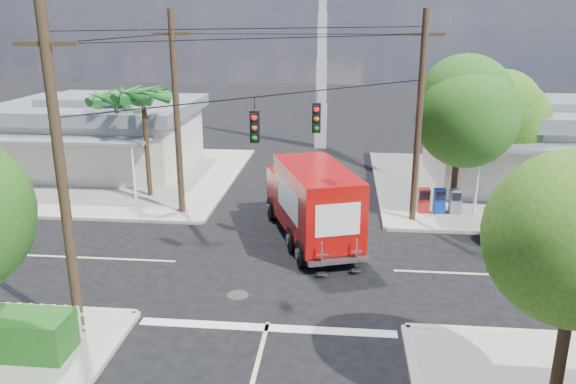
# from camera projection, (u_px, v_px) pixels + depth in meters

# --- Properties ---
(ground) EXTENTS (120.00, 120.00, 0.00)m
(ground) POSITION_uv_depth(u_px,v_px,m) (283.00, 266.00, 20.37)
(ground) COLOR black
(ground) RESTS_ON ground
(sidewalk_ne) EXTENTS (14.12, 14.12, 0.14)m
(sidewalk_ne) POSITION_uv_depth(u_px,v_px,m) (509.00, 187.00, 29.67)
(sidewalk_ne) COLOR #A29C92
(sidewalk_ne) RESTS_ON ground
(sidewalk_nw) EXTENTS (14.12, 14.12, 0.14)m
(sidewalk_nw) POSITION_uv_depth(u_px,v_px,m) (112.00, 177.00, 31.72)
(sidewalk_nw) COLOR #A29C92
(sidewalk_nw) RESTS_ON ground
(road_markings) EXTENTS (32.00, 32.00, 0.01)m
(road_markings) POSITION_uv_depth(u_px,v_px,m) (278.00, 284.00, 18.97)
(road_markings) COLOR beige
(road_markings) RESTS_ON ground
(building_ne) EXTENTS (11.80, 10.20, 4.50)m
(building_ne) POSITION_uv_depth(u_px,v_px,m) (539.00, 142.00, 29.89)
(building_ne) COLOR beige
(building_ne) RESTS_ON sidewalk_ne
(building_nw) EXTENTS (10.80, 10.20, 4.30)m
(building_nw) POSITION_uv_depth(u_px,v_px,m) (101.00, 133.00, 32.70)
(building_nw) COLOR beige
(building_nw) RESTS_ON sidewalk_nw
(radio_tower) EXTENTS (0.80, 0.80, 17.00)m
(radio_tower) POSITION_uv_depth(u_px,v_px,m) (322.00, 65.00, 37.69)
(radio_tower) COLOR silver
(radio_tower) RESTS_ON ground
(tree_ne_front) EXTENTS (4.21, 4.14, 6.66)m
(tree_ne_front) POSITION_uv_depth(u_px,v_px,m) (461.00, 110.00, 24.72)
(tree_ne_front) COLOR #422D1C
(tree_ne_front) RESTS_ON sidewalk_ne
(tree_ne_back) EXTENTS (3.77, 3.66, 5.82)m
(tree_ne_back) POSITION_uv_depth(u_px,v_px,m) (507.00, 116.00, 26.73)
(tree_ne_back) COLOR #422D1C
(tree_ne_back) RESTS_ON sidewalk_ne
(palm_nw_front) EXTENTS (3.01, 3.08, 5.59)m
(palm_nw_front) POSITION_uv_depth(u_px,v_px,m) (143.00, 97.00, 26.73)
(palm_nw_front) COLOR #422D1C
(palm_nw_front) RESTS_ON sidewalk_nw
(palm_nw_back) EXTENTS (3.01, 3.08, 5.19)m
(palm_nw_back) POSITION_uv_depth(u_px,v_px,m) (116.00, 100.00, 28.45)
(palm_nw_back) COLOR #422D1C
(palm_nw_back) RESTS_ON sidewalk_nw
(utility_poles) EXTENTS (12.00, 10.68, 9.00)m
(utility_poles) POSITION_uv_depth(u_px,v_px,m) (244.00, 130.00, 20.67)
(utility_poles) COLOR #473321
(utility_poles) RESTS_ON ground
(vending_boxes) EXTENTS (1.90, 0.50, 1.10)m
(vending_boxes) POSITION_uv_depth(u_px,v_px,m) (439.00, 201.00, 25.45)
(vending_boxes) COLOR #AD1A17
(vending_boxes) RESTS_ON sidewalk_ne
(delivery_truck) EXTENTS (4.41, 7.58, 3.15)m
(delivery_truck) POSITION_uv_depth(u_px,v_px,m) (311.00, 202.00, 22.42)
(delivery_truck) COLOR black
(delivery_truck) RESTS_ON ground
(parked_car) EXTENTS (5.54, 3.70, 1.41)m
(parked_car) POSITION_uv_depth(u_px,v_px,m) (561.00, 229.00, 21.97)
(parked_car) COLOR silver
(parked_car) RESTS_ON ground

